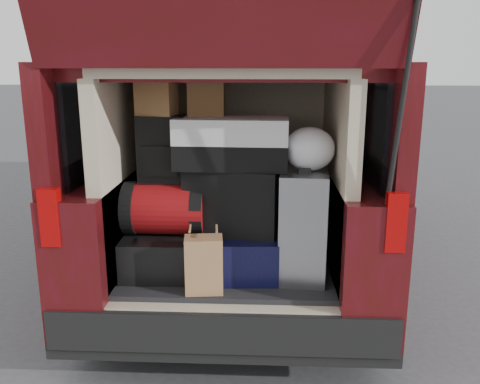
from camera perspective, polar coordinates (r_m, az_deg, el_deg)
The scene contains 14 objects.
ground at distance 3.27m, azimuth -1.52°, elevation -18.65°, with size 80.00×80.00×0.00m, color #3E3E41.
minivan at distance 4.67m, azimuth 0.07°, elevation 3.63°, with size 1.90×5.35×2.77m.
load_floor at distance 3.37m, azimuth -1.20°, elevation -12.17°, with size 1.24×1.05×0.55m, color black.
black_hardshell at distance 3.17m, azimuth -8.54°, elevation -6.30°, with size 0.43×0.59×0.24m, color black.
navy_hardshell at distance 3.10m, azimuth -0.32°, elevation -6.50°, with size 0.46×0.57×0.25m, color black.
silver_roller at distance 2.98m, azimuth 7.12°, elevation -3.57°, with size 0.26×0.42×0.63m, color silver.
kraft_bag at distance 2.80m, azimuth -4.07°, elevation -8.15°, with size 0.20×0.13×0.32m, color #A87B4B.
red_duffel at distance 3.04m, azimuth -8.39°, elevation -1.82°, with size 0.47×0.31×0.31m, color maroon.
black_soft_case at distance 3.01m, azimuth -0.70°, elevation -0.81°, with size 0.54×0.32×0.39m, color black.
backpack at distance 3.01m, azimuth -8.73°, elevation 4.81°, with size 0.27×0.17×0.39m, color black.
twotone_duffel at distance 2.94m, azimuth -0.91°, elevation 5.58°, with size 0.64×0.33×0.29m, color white.
grocery_sack_lower at distance 2.99m, azimuth -9.34°, elevation 10.32°, with size 0.21×0.17×0.19m, color brown.
grocery_sack_upper at distance 3.04m, azimuth -3.80°, elevation 10.57°, with size 0.21×0.17×0.21m, color brown.
plastic_bag_right at distance 2.88m, azimuth 7.81°, elevation 4.82°, with size 0.28×0.27×0.25m, color white.
Camera 1 is at (0.21, -2.73, 1.78)m, focal length 38.00 mm.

